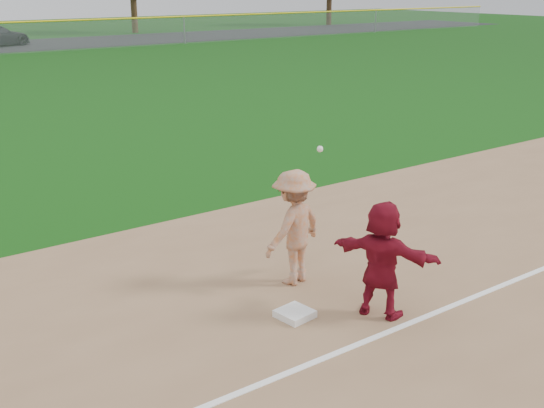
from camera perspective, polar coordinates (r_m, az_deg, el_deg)
ground at (r=9.89m, az=5.21°, el=-9.39°), size 160.00×160.00×0.00m
foul_line at (r=9.37m, az=8.50°, el=-11.02°), size 60.00×0.10×0.01m
first_base at (r=9.78m, az=1.92°, el=-9.17°), size 0.51×0.51×0.10m
base_runner at (r=9.65m, az=9.21°, el=-4.59°), size 1.12×1.64×1.70m
first_base_play at (r=10.54m, az=1.83°, el=-1.96°), size 1.31×1.08×2.31m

